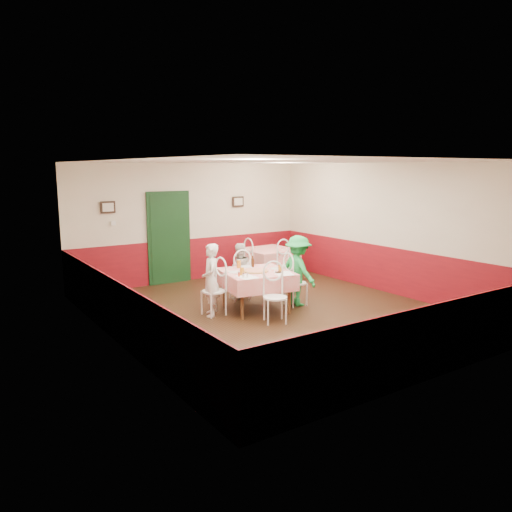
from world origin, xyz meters
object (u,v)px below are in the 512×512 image
diner_left (211,280)px  chair_second_b (288,267)px  glass_c (239,264)px  diner_right (298,271)px  diner_far (239,271)px  glass_b (280,268)px  wallet (278,272)px  chair_right (296,283)px  chair_second_a (243,265)px  chair_left (214,291)px  main_table (256,291)px  second_table (269,265)px  chair_far (240,278)px  pizza (256,271)px  chair_near (275,298)px  glass_a (242,271)px  beer_bottle (253,262)px

diner_left → chair_second_b: bearing=134.8°
glass_c → diner_right: bearing=-31.9°
diner_far → chair_second_b: bearing=-161.8°
glass_b → wallet: size_ratio=1.20×
chair_right → diner_right: bearing=-95.1°
chair_second_a → chair_left: bearing=-46.3°
diner_left → main_table: bearing=101.4°
glass_c → diner_right: 1.17m
second_table → diner_right: (-0.83, -2.18, 0.32)m
chair_left → chair_far: 1.20m
chair_far → chair_second_a: size_ratio=1.00×
main_table → chair_far: chair_far is taller
pizza → glass_c: glass_c is taller
chair_left → glass_c: glass_c is taller
main_table → chair_second_b: (1.72, 1.26, 0.08)m
chair_near → chair_second_a: 3.06m
chair_right → glass_a: same height
beer_bottle → wallet: size_ratio=1.88×
chair_right → diner_left: 1.76m
chair_near → wallet: bearing=72.0°
glass_a → wallet: glass_a is taller
glass_a → wallet: (0.67, -0.21, -0.06)m
chair_far → chair_near: (-0.31, -1.67, 0.00)m
main_table → diner_far: 0.92m
pizza → diner_left: 0.88m
chair_near → pizza: 0.86m
chair_right → chair_near: (-0.99, -0.68, 0.00)m
chair_far → pizza: (-0.20, -0.88, 0.33)m
diner_left → diner_right: 1.80m
glass_b → diner_far: diner_far is taller
chair_second_b → chair_near: bearing=-133.9°
chair_right → chair_second_a: (0.13, 2.17, 0.00)m
second_table → chair_right: size_ratio=1.24×
chair_second_a → beer_bottle: 1.89m
chair_right → diner_right: diner_right is taller
main_table → beer_bottle: (0.16, 0.35, 0.49)m
chair_left → chair_far: (0.99, 0.68, 0.00)m
pizza → glass_c: 0.50m
second_table → diner_right: diner_right is taller
chair_left → chair_second_b: bearing=109.4°
chair_second_b → diner_left: bearing=-159.2°
beer_bottle → diner_left: 1.08m
glass_b → diner_right: (0.54, 0.14, -0.13)m
second_table → wallet: (-1.46, -2.38, 0.40)m
chair_near → wallet: size_ratio=8.18×
chair_second_a → chair_second_b: (0.75, -0.75, 0.00)m
glass_b → chair_second_a: bearing=74.9°
main_table → chair_second_a: bearing=64.3°
chair_left → chair_right: 1.70m
diner_right → chair_right: bearing=78.1°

